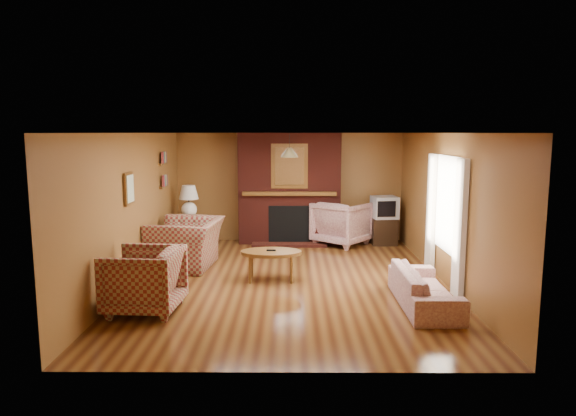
{
  "coord_description": "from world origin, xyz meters",
  "views": [
    {
      "loc": [
        0.03,
        -8.14,
        2.4
      ],
      "look_at": [
        -0.02,
        0.6,
        1.12
      ],
      "focal_mm": 32.0,
      "sensor_mm": 36.0,
      "label": 1
    }
  ],
  "objects_px": {
    "table_lamp": "(189,200)",
    "tv_stand": "(384,231)",
    "crt_tv": "(384,207)",
    "floral_sofa": "(424,288)",
    "side_table": "(190,232)",
    "plaid_armchair": "(144,280)",
    "fireplace": "(289,189)",
    "plaid_loveseat": "(186,244)",
    "floral_armchair": "(342,223)",
    "coffee_table": "(271,254)"
  },
  "relations": [
    {
      "from": "fireplace",
      "to": "side_table",
      "type": "bearing_deg",
      "value": -165.71
    },
    {
      "from": "fireplace",
      "to": "table_lamp",
      "type": "distance_m",
      "value": 2.17
    },
    {
      "from": "side_table",
      "to": "tv_stand",
      "type": "xyz_separation_m",
      "value": [
        4.15,
        0.35,
        -0.04
      ]
    },
    {
      "from": "table_lamp",
      "to": "crt_tv",
      "type": "bearing_deg",
      "value": 4.74
    },
    {
      "from": "side_table",
      "to": "plaid_loveseat",
      "type": "bearing_deg",
      "value": -80.99
    },
    {
      "from": "floral_sofa",
      "to": "table_lamp",
      "type": "xyz_separation_m",
      "value": [
        -4.0,
        3.65,
        0.76
      ]
    },
    {
      "from": "plaid_loveseat",
      "to": "tv_stand",
      "type": "bearing_deg",
      "value": 121.66
    },
    {
      "from": "coffee_table",
      "to": "table_lamp",
      "type": "height_order",
      "value": "table_lamp"
    },
    {
      "from": "plaid_loveseat",
      "to": "coffee_table",
      "type": "relative_size",
      "value": 1.33
    },
    {
      "from": "floral_sofa",
      "to": "side_table",
      "type": "distance_m",
      "value": 5.42
    },
    {
      "from": "side_table",
      "to": "crt_tv",
      "type": "xyz_separation_m",
      "value": [
        4.15,
        0.34,
        0.49
      ]
    },
    {
      "from": "floral_sofa",
      "to": "tv_stand",
      "type": "xyz_separation_m",
      "value": [
        0.15,
        4.0,
        0.03
      ]
    },
    {
      "from": "plaid_loveseat",
      "to": "fireplace",
      "type": "bearing_deg",
      "value": 144.15
    },
    {
      "from": "floral_sofa",
      "to": "floral_armchair",
      "type": "bearing_deg",
      "value": 11.04
    },
    {
      "from": "floral_armchair",
      "to": "table_lamp",
      "type": "bearing_deg",
      "value": 45.05
    },
    {
      "from": "fireplace",
      "to": "floral_armchair",
      "type": "bearing_deg",
      "value": -10.39
    },
    {
      "from": "floral_armchair",
      "to": "coffee_table",
      "type": "distance_m",
      "value": 3.08
    },
    {
      "from": "tv_stand",
      "to": "side_table",
      "type": "bearing_deg",
      "value": -176.13
    },
    {
      "from": "plaid_loveseat",
      "to": "plaid_armchair",
      "type": "height_order",
      "value": "plaid_armchair"
    },
    {
      "from": "floral_sofa",
      "to": "coffee_table",
      "type": "height_order",
      "value": "floral_sofa"
    },
    {
      "from": "floral_armchair",
      "to": "tv_stand",
      "type": "distance_m",
      "value": 0.93
    },
    {
      "from": "side_table",
      "to": "plaid_armchair",
      "type": "bearing_deg",
      "value": -87.81
    },
    {
      "from": "floral_sofa",
      "to": "plaid_armchair",
      "type": "bearing_deg",
      "value": 94.18
    },
    {
      "from": "fireplace",
      "to": "floral_armchair",
      "type": "xyz_separation_m",
      "value": [
        1.14,
        -0.21,
        -0.71
      ]
    },
    {
      "from": "plaid_loveseat",
      "to": "crt_tv",
      "type": "distance_m",
      "value": 4.36
    },
    {
      "from": "coffee_table",
      "to": "table_lamp",
      "type": "bearing_deg",
      "value": 126.94
    },
    {
      "from": "side_table",
      "to": "table_lamp",
      "type": "height_order",
      "value": "table_lamp"
    },
    {
      "from": "coffee_table",
      "to": "tv_stand",
      "type": "relative_size",
      "value": 1.73
    },
    {
      "from": "plaid_armchair",
      "to": "tv_stand",
      "type": "relative_size",
      "value": 1.67
    },
    {
      "from": "floral_armchair",
      "to": "coffee_table",
      "type": "relative_size",
      "value": 1.04
    },
    {
      "from": "plaid_armchair",
      "to": "floral_armchair",
      "type": "bearing_deg",
      "value": 147.86
    },
    {
      "from": "plaid_armchair",
      "to": "tv_stand",
      "type": "bearing_deg",
      "value": 140.76
    },
    {
      "from": "table_lamp",
      "to": "crt_tv",
      "type": "distance_m",
      "value": 4.17
    },
    {
      "from": "floral_sofa",
      "to": "crt_tv",
      "type": "height_order",
      "value": "crt_tv"
    },
    {
      "from": "plaid_loveseat",
      "to": "plaid_armchair",
      "type": "distance_m",
      "value": 2.35
    },
    {
      "from": "fireplace",
      "to": "tv_stand",
      "type": "distance_m",
      "value": 2.24
    },
    {
      "from": "side_table",
      "to": "floral_armchair",
      "type": "bearing_deg",
      "value": 5.75
    },
    {
      "from": "coffee_table",
      "to": "tv_stand",
      "type": "distance_m",
      "value": 3.62
    },
    {
      "from": "plaid_armchair",
      "to": "side_table",
      "type": "distance_m",
      "value": 3.93
    },
    {
      "from": "fireplace",
      "to": "tv_stand",
      "type": "height_order",
      "value": "fireplace"
    },
    {
      "from": "table_lamp",
      "to": "tv_stand",
      "type": "height_order",
      "value": "table_lamp"
    },
    {
      "from": "fireplace",
      "to": "crt_tv",
      "type": "distance_m",
      "value": 2.09
    },
    {
      "from": "plaid_armchair",
      "to": "floral_armchair",
      "type": "xyz_separation_m",
      "value": [
        3.09,
        4.25,
        0.03
      ]
    },
    {
      "from": "plaid_loveseat",
      "to": "floral_sofa",
      "type": "height_order",
      "value": "plaid_loveseat"
    },
    {
      "from": "floral_sofa",
      "to": "side_table",
      "type": "height_order",
      "value": "side_table"
    },
    {
      "from": "plaid_loveseat",
      "to": "table_lamp",
      "type": "relative_size",
      "value": 1.97
    },
    {
      "from": "plaid_loveseat",
      "to": "floral_sofa",
      "type": "distance_m",
      "value": 4.29
    },
    {
      "from": "plaid_armchair",
      "to": "fireplace",
      "type": "bearing_deg",
      "value": 160.25
    },
    {
      "from": "plaid_armchair",
      "to": "crt_tv",
      "type": "height_order",
      "value": "crt_tv"
    },
    {
      "from": "plaid_armchair",
      "to": "coffee_table",
      "type": "height_order",
      "value": "plaid_armchair"
    }
  ]
}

